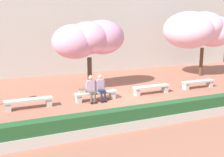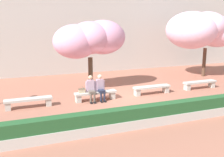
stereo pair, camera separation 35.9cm
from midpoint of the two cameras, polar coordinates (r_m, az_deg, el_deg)
name	(u,v)px [view 2 (the right image)]	position (r m, az deg, el deg)	size (l,w,h in m)	color
ground_plane	(125,97)	(13.71, 3.55, -4.05)	(100.00, 100.00, 0.00)	#9E604C
building_facade	(79,26)	(21.77, -6.63, 11.35)	(28.00, 4.00, 7.04)	#B7B2A8
stone_bench_west_end	(28,101)	(12.47, -16.94, -4.76)	(2.11, 0.42, 0.45)	#BCB7AD
stone_bench_near_west	(96,94)	(13.06, -2.82, -3.46)	(2.11, 0.42, 0.45)	#BCB7AD
stone_bench_center	(152,88)	(14.36, 9.37, -2.15)	(2.11, 0.42, 0.45)	#BCB7AD
stone_bench_near_east	(200,83)	(16.19, 19.17, -1.03)	(2.11, 0.42, 0.45)	#BCB7AD
person_seated_left	(91,87)	(12.84, -3.79, -1.96)	(0.51, 0.70, 1.29)	black
person_seated_right	(100,87)	(12.99, -1.75, -1.77)	(0.51, 0.69, 1.29)	black
handbag	(82,90)	(12.82, -5.79, -2.57)	(0.30, 0.15, 0.34)	tan
cherry_tree_main	(90,39)	(14.90, -4.08, 8.59)	(4.20, 2.43, 3.95)	#473323
cherry_tree_secondary	(202,30)	(19.68, 19.56, 9.95)	(5.31, 3.66, 4.55)	#513828
planter_hedge_foreground	(165,113)	(10.45, 12.41, -7.40)	(13.96, 0.50, 0.80)	#BCB7AD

